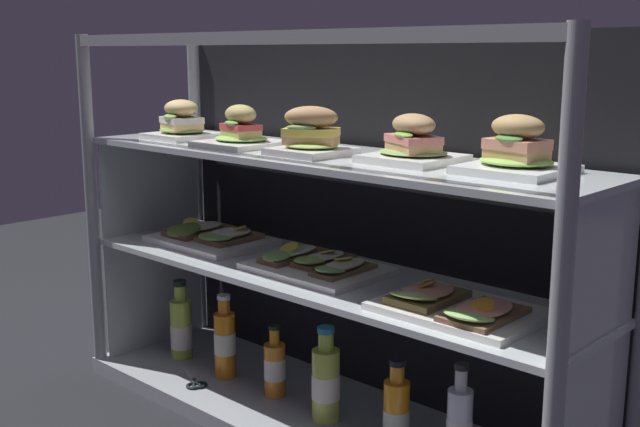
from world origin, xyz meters
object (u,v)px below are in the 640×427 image
at_px(open_sandwich_tray_far_right, 456,306).
at_px(plated_roll_sandwich_center, 182,123).
at_px(plated_roll_sandwich_right_of_center, 241,132).
at_px(plated_roll_sandwich_far_left, 516,153).
at_px(open_sandwich_tray_far_left, 211,236).
at_px(plated_roll_sandwich_left_of_center, 311,136).
at_px(open_sandwich_tray_mid_right, 317,264).
at_px(juice_bottle_near_post, 275,367).
at_px(juice_bottle_tucked_behind, 326,382).
at_px(kitchen_scissors, 196,383).
at_px(plated_roll_sandwich_far_right, 413,144).
at_px(juice_bottle_back_center, 181,328).
at_px(juice_bottle_front_right_end, 225,342).
at_px(juice_bottle_back_right, 397,410).

bearing_deg(open_sandwich_tray_far_right, plated_roll_sandwich_center, 178.75).
height_order(plated_roll_sandwich_right_of_center, plated_roll_sandwich_far_left, plated_roll_sandwich_far_left).
distance_m(plated_roll_sandwich_right_of_center, open_sandwich_tray_far_left, 0.37).
distance_m(plated_roll_sandwich_left_of_center, open_sandwich_tray_far_left, 0.56).
bearing_deg(open_sandwich_tray_mid_right, juice_bottle_near_post, -172.36).
bearing_deg(juice_bottle_tucked_behind, plated_roll_sandwich_left_of_center, -163.48).
bearing_deg(open_sandwich_tray_far_left, kitchen_scissors, -60.65).
height_order(plated_roll_sandwich_far_right, open_sandwich_tray_mid_right, plated_roll_sandwich_far_right).
distance_m(plated_roll_sandwich_far_left, open_sandwich_tray_mid_right, 0.62).
bearing_deg(juice_bottle_back_center, plated_roll_sandwich_far_right, 3.06).
bearing_deg(juice_bottle_tucked_behind, juice_bottle_front_right_end, 179.71).
height_order(plated_roll_sandwich_left_of_center, juice_bottle_back_right, plated_roll_sandwich_left_of_center).
height_order(plated_roll_sandwich_center, juice_bottle_tucked_behind, plated_roll_sandwich_center).
distance_m(juice_bottle_near_post, juice_bottle_tucked_behind, 0.20).
distance_m(plated_roll_sandwich_center, plated_roll_sandwich_far_left, 1.04).
bearing_deg(juice_bottle_front_right_end, kitchen_scissors, -101.67).
bearing_deg(open_sandwich_tray_mid_right, plated_roll_sandwich_far_left, 3.37).
xyz_separation_m(juice_bottle_back_center, juice_bottle_tucked_behind, (0.61, -0.01, 0.01)).
height_order(plated_roll_sandwich_far_left, juice_bottle_near_post, plated_roll_sandwich_far_left).
xyz_separation_m(plated_roll_sandwich_right_of_center, kitchen_scissors, (-0.12, -0.09, -0.71)).
distance_m(plated_roll_sandwich_right_of_center, juice_bottle_tucked_behind, 0.68).
height_order(plated_roll_sandwich_right_of_center, open_sandwich_tray_far_right, plated_roll_sandwich_right_of_center).
bearing_deg(juice_bottle_back_center, juice_bottle_near_post, 0.69).
xyz_separation_m(juice_bottle_near_post, juice_bottle_back_right, (0.40, 0.02, 0.00)).
bearing_deg(plated_roll_sandwich_far_left, open_sandwich_tray_mid_right, -176.63).
bearing_deg(plated_roll_sandwich_left_of_center, kitchen_scissors, -167.88).
height_order(plated_roll_sandwich_left_of_center, open_sandwich_tray_far_left, plated_roll_sandwich_left_of_center).
bearing_deg(plated_roll_sandwich_center, juice_bottle_near_post, 1.56).
bearing_deg(open_sandwich_tray_far_left, juice_bottle_near_post, -4.97).
relative_size(juice_bottle_back_center, juice_bottle_near_post, 1.22).
bearing_deg(kitchen_scissors, plated_roll_sandwich_center, 147.43).
distance_m(juice_bottle_tucked_behind, juice_bottle_back_right, 0.21).
bearing_deg(juice_bottle_near_post, juice_bottle_back_right, 2.70).
height_order(plated_roll_sandwich_center, juice_bottle_front_right_end, plated_roll_sandwich_center).
height_order(plated_roll_sandwich_left_of_center, plated_roll_sandwich_far_left, plated_roll_sandwich_far_left).
distance_m(plated_roll_sandwich_far_right, juice_bottle_near_post, 0.76).
distance_m(plated_roll_sandwich_left_of_center, juice_bottle_front_right_end, 0.72).
xyz_separation_m(plated_roll_sandwich_center, juice_bottle_front_right_end, (0.17, 0.00, -0.62)).
relative_size(plated_roll_sandwich_left_of_center, plated_roll_sandwich_far_right, 0.89).
height_order(juice_bottle_near_post, juice_bottle_back_right, juice_bottle_back_right).
relative_size(plated_roll_sandwich_far_right, kitchen_scissors, 1.20).
relative_size(juice_bottle_near_post, juice_bottle_tucked_behind, 0.81).
bearing_deg(plated_roll_sandwich_right_of_center, juice_bottle_back_right, 4.12).
bearing_deg(kitchen_scissors, plated_roll_sandwich_far_right, 12.74).
xyz_separation_m(juice_bottle_tucked_behind, kitchen_scissors, (-0.42, -0.09, -0.10)).
relative_size(plated_roll_sandwich_center, plated_roll_sandwich_far_right, 0.90).
bearing_deg(open_sandwich_tray_far_left, plated_roll_sandwich_right_of_center, -12.68).
distance_m(juice_bottle_back_center, kitchen_scissors, 0.23).
distance_m(plated_roll_sandwich_far_left, juice_bottle_tucked_behind, 0.78).
xyz_separation_m(plated_roll_sandwich_far_left, juice_bottle_front_right_end, (-0.87, -0.06, -0.62)).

